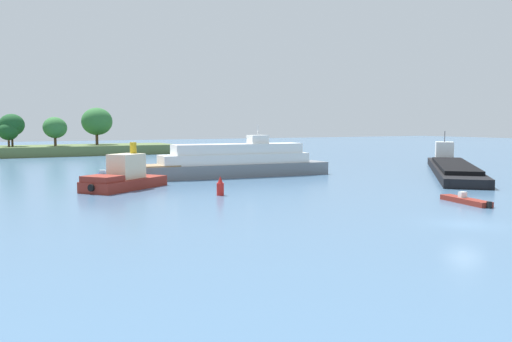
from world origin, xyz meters
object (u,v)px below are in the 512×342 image
(channel_buoy_red, at_px, (220,187))
(fishing_skiff, at_px, (103,175))
(small_motorboat, at_px, (466,200))
(white_riverboat, at_px, (236,162))
(cargo_barge, at_px, (452,167))
(tugboat, at_px, (124,177))

(channel_buoy_red, bearing_deg, fishing_skiff, 103.71)
(fishing_skiff, relative_size, small_motorboat, 0.80)
(white_riverboat, height_order, small_motorboat, white_riverboat)
(small_motorboat, bearing_deg, cargo_barge, 43.60)
(white_riverboat, bearing_deg, tugboat, -158.15)
(tugboat, relative_size, channel_buoy_red, 5.43)
(cargo_barge, bearing_deg, white_riverboat, 160.76)
(fishing_skiff, xyz_separation_m, white_riverboat, (15.43, -7.66, 1.60))
(tugboat, bearing_deg, white_riverboat, 21.85)
(fishing_skiff, distance_m, tugboat, 14.36)
(white_riverboat, bearing_deg, channel_buoy_red, -121.06)
(tugboat, height_order, channel_buoy_red, tugboat)
(cargo_barge, distance_m, channel_buoy_red, 38.97)
(white_riverboat, xyz_separation_m, channel_buoy_red, (-9.65, -16.02, -1.04))
(white_riverboat, relative_size, channel_buoy_red, 13.59)
(white_riverboat, xyz_separation_m, cargo_barge, (28.87, -10.07, -1.00))
(cargo_barge, height_order, tugboat, cargo_barge)
(fishing_skiff, bearing_deg, small_motorboat, -60.01)
(fishing_skiff, distance_m, small_motorboat, 44.65)
(cargo_barge, xyz_separation_m, channel_buoy_red, (-38.52, -5.95, -0.04))
(small_motorboat, height_order, tugboat, tugboat)
(fishing_skiff, xyz_separation_m, small_motorboat, (22.32, -38.67, 0.00))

